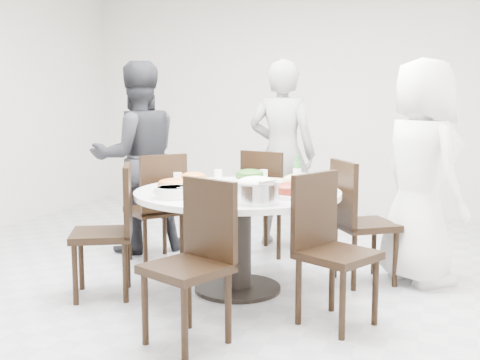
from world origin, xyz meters
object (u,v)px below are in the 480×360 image
(chair_ne, at_px, (365,222))
(rice_bowl, at_px, (256,193))
(diner_left, at_px, (137,158))
(chair_nw, at_px, (155,208))
(diner_middle, at_px, (282,154))
(dining_table, at_px, (238,241))
(beverage_bottle, at_px, (297,169))
(diner_right, at_px, (421,172))
(chair_n, at_px, (272,202))
(chair_s, at_px, (186,265))
(soup_bowl, at_px, (173,192))
(chair_se, at_px, (338,251))
(chair_sw, at_px, (101,231))

(chair_ne, bearing_deg, rice_bowl, 113.89)
(diner_left, xyz_separation_m, rice_bowl, (1.55, -1.21, -0.06))
(chair_nw, relative_size, diner_middle, 0.54)
(dining_table, xyz_separation_m, chair_ne, (0.85, 0.51, 0.10))
(dining_table, xyz_separation_m, beverage_bottle, (0.31, 0.52, 0.48))
(diner_right, bearing_deg, chair_n, 31.70)
(dining_table, height_order, chair_nw, chair_nw)
(chair_s, bearing_deg, diner_left, 149.09)
(chair_ne, distance_m, chair_nw, 1.80)
(soup_bowl, bearing_deg, dining_table, 55.44)
(chair_ne, relative_size, diner_right, 0.55)
(dining_table, bearing_deg, chair_nw, 152.35)
(chair_ne, relative_size, beverage_bottle, 4.39)
(chair_se, relative_size, rice_bowl, 3.20)
(chair_s, bearing_deg, chair_nw, 146.28)
(rice_bowl, distance_m, beverage_bottle, 0.96)
(chair_n, relative_size, beverage_bottle, 4.39)
(chair_se, xyz_separation_m, rice_bowl, (-0.53, -0.01, 0.34))
(chair_se, height_order, diner_left, diner_left)
(dining_table, relative_size, diner_left, 0.86)
(chair_ne, height_order, chair_sw, same)
(beverage_bottle, bearing_deg, chair_n, 122.53)
(dining_table, xyz_separation_m, chair_n, (-0.07, 1.12, 0.10))
(chair_se, distance_m, diner_middle, 2.11)
(chair_ne, relative_size, chair_n, 1.00)
(chair_sw, distance_m, rice_bowl, 1.20)
(chair_sw, distance_m, chair_s, 1.09)
(dining_table, relative_size, beverage_bottle, 6.93)
(chair_ne, xyz_separation_m, rice_bowl, (-0.57, -0.95, 0.34))
(chair_n, bearing_deg, beverage_bottle, 136.26)
(beverage_bottle, bearing_deg, diner_middle, 112.63)
(chair_ne, bearing_deg, chair_n, 21.64)
(soup_bowl, bearing_deg, chair_n, 81.62)
(dining_table, xyz_separation_m, chair_nw, (-0.94, 0.49, 0.10))
(chair_nw, relative_size, rice_bowl, 3.20)
(chair_n, height_order, chair_sw, same)
(chair_ne, bearing_deg, diner_left, 47.76)
(dining_table, height_order, rice_bowl, rice_bowl)
(chair_se, bearing_deg, chair_ne, 24.42)
(diner_right, bearing_deg, soup_bowl, 86.48)
(chair_nw, bearing_deg, chair_se, 99.81)
(diner_right, bearing_deg, dining_table, 79.14)
(diner_left, bearing_deg, soup_bowl, 83.77)
(chair_sw, xyz_separation_m, soup_bowl, (0.57, 0.01, 0.31))
(diner_middle, bearing_deg, beverage_bottle, 112.24)
(chair_n, distance_m, chair_sw, 1.76)
(chair_se, xyz_separation_m, beverage_bottle, (-0.51, 0.95, 0.38))
(chair_n, distance_m, chair_s, 2.15)
(dining_table, distance_m, chair_ne, 1.00)
(diner_left, bearing_deg, rice_bowl, 97.63)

